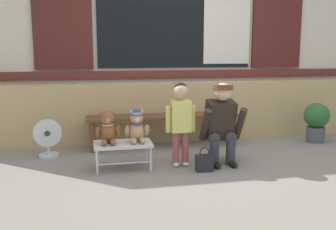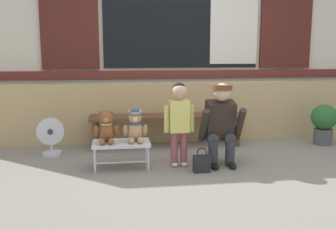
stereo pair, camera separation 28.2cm
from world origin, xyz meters
The scene contains 12 objects.
ground_plane centered at (0.00, 0.00, 0.00)m, with size 60.00×60.00×0.00m, color gray.
brick_low_wall centered at (0.00, 1.43, 0.42)m, with size 7.53×0.25×0.85m, color tan.
shop_facade centered at (0.00, 1.94, 1.67)m, with size 7.68×0.26×3.32m.
wooden_bench_long centered at (-0.35, 1.06, 0.37)m, with size 2.10×0.40×0.44m.
small_display_bench centered at (-0.99, 0.16, 0.27)m, with size 0.64×0.36×0.30m.
teddy_bear_plain centered at (-1.15, 0.16, 0.46)m, with size 0.28×0.26×0.36m.
teddy_bear_with_hat centered at (-0.83, 0.16, 0.47)m, with size 0.28×0.27×0.36m.
child_standing centered at (-0.34, 0.13, 0.59)m, with size 0.35×0.18×0.96m.
adult_crouching centered at (0.15, 0.13, 0.48)m, with size 0.50×0.49×0.95m.
handbag_on_ground centered at (-0.13, -0.12, 0.10)m, with size 0.18×0.11×0.27m.
potted_plant centered at (1.86, 0.85, 0.32)m, with size 0.36×0.36×0.57m.
floor_fan centered at (-1.86, 0.81, 0.24)m, with size 0.34×0.24×0.48m.
Camera 2 is at (-1.07, -4.02, 1.31)m, focal length 40.53 mm.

